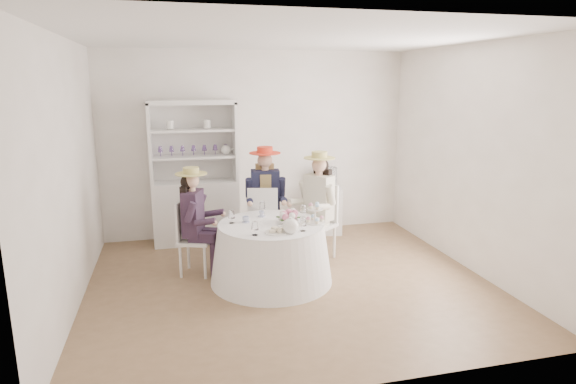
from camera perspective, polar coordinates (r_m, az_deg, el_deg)
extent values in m
plane|color=brown|center=(5.62, 0.25, -10.71)|extent=(4.50, 4.50, 0.00)
plane|color=white|center=(5.17, 0.28, 17.87)|extent=(4.50, 4.50, 0.00)
plane|color=silver|center=(7.16, -3.65, 5.66)|extent=(4.50, 0.00, 4.50)
plane|color=silver|center=(3.37, 8.56, -2.80)|extent=(4.50, 0.00, 4.50)
plane|color=silver|center=(5.17, -24.70, 1.66)|extent=(0.00, 4.50, 4.50)
plane|color=silver|center=(6.17, 21.03, 3.63)|extent=(0.00, 4.50, 4.50)
cone|color=white|center=(5.56, -1.99, -7.26)|extent=(1.40, 1.40, 0.67)
cylinder|color=white|center=(5.45, -2.02, -3.86)|extent=(1.20, 1.20, 0.02)
cube|color=silver|center=(6.99, -10.82, -2.29)|extent=(1.27, 0.74, 0.89)
cube|color=silver|center=(7.00, -11.25, 5.99)|extent=(1.16, 0.35, 1.09)
cube|color=silver|center=(6.76, -11.38, 10.39)|extent=(1.27, 0.74, 0.06)
cube|color=silver|center=(6.80, -16.04, 5.54)|extent=(0.15, 0.44, 1.09)
cube|color=silver|center=(6.85, -6.34, 6.01)|extent=(0.15, 0.44, 1.09)
cube|color=silver|center=(6.83, -11.10, 4.15)|extent=(1.18, 0.67, 0.03)
cube|color=silver|center=(6.78, -11.23, 7.21)|extent=(1.18, 0.67, 0.03)
sphere|color=white|center=(6.85, -7.39, 4.98)|extent=(0.14, 0.14, 0.14)
cube|color=silver|center=(7.37, 4.56, -2.12)|extent=(0.54, 0.54, 0.69)
cylinder|color=black|center=(7.25, 4.64, 1.71)|extent=(0.38, 0.38, 0.31)
cube|color=silver|center=(5.84, -10.89, -5.68)|extent=(0.47, 0.47, 0.04)
cylinder|color=silver|center=(5.74, -9.82, -8.23)|extent=(0.03, 0.03, 0.40)
cylinder|color=silver|center=(6.00, -9.03, -7.23)|extent=(0.03, 0.03, 0.40)
cylinder|color=silver|center=(5.83, -12.62, -8.03)|extent=(0.03, 0.03, 0.40)
cylinder|color=silver|center=(6.09, -11.72, -7.06)|extent=(0.03, 0.03, 0.40)
cube|color=silver|center=(5.82, -12.55, -3.27)|extent=(0.15, 0.34, 0.46)
cube|color=black|center=(5.75, -11.20, -2.46)|extent=(0.29, 0.37, 0.53)
cube|color=black|center=(5.71, -10.10, -5.31)|extent=(0.33, 0.22, 0.11)
cylinder|color=black|center=(5.77, -8.76, -7.97)|extent=(0.09, 0.09, 0.42)
cylinder|color=black|center=(5.55, -11.47, -2.35)|extent=(0.18, 0.13, 0.25)
cube|color=black|center=(5.86, -9.64, -4.81)|extent=(0.33, 0.22, 0.11)
cylinder|color=black|center=(5.92, -8.33, -7.41)|extent=(0.09, 0.09, 0.42)
cylinder|color=black|center=(5.90, -10.33, -1.38)|extent=(0.18, 0.13, 0.25)
cylinder|color=#D8A889|center=(5.68, -11.33, 0.32)|extent=(0.08, 0.08, 0.07)
sphere|color=#D8A889|center=(5.66, -11.37, 1.31)|extent=(0.17, 0.17, 0.17)
sphere|color=black|center=(5.67, -11.77, 1.19)|extent=(0.17, 0.17, 0.17)
cube|color=black|center=(5.73, -11.97, -0.92)|extent=(0.15, 0.23, 0.35)
cylinder|color=tan|center=(5.64, -11.41, 2.14)|extent=(0.37, 0.37, 0.01)
cylinder|color=tan|center=(5.64, -11.43, 2.50)|extent=(0.18, 0.18, 0.07)
cube|color=silver|center=(6.41, -2.66, -3.36)|extent=(0.46, 0.46, 0.04)
cylinder|color=silver|center=(6.31, -4.03, -5.85)|extent=(0.04, 0.04, 0.45)
cylinder|color=silver|center=(6.33, -1.07, -5.76)|extent=(0.04, 0.04, 0.45)
cylinder|color=silver|center=(6.62, -4.15, -4.95)|extent=(0.04, 0.04, 0.45)
cylinder|color=silver|center=(6.64, -1.32, -4.87)|extent=(0.04, 0.04, 0.45)
cube|color=silver|center=(6.51, -2.79, -0.58)|extent=(0.39, 0.08, 0.51)
cube|color=#1B1E37|center=(6.33, -2.71, -0.02)|extent=(0.39, 0.25, 0.59)
cube|color=tan|center=(6.33, -2.71, -0.02)|extent=(0.17, 0.24, 0.51)
cube|color=#1B1E37|center=(6.26, -3.44, -2.98)|extent=(0.18, 0.36, 0.12)
cylinder|color=#1B1E37|center=(6.22, -3.33, -6.05)|extent=(0.10, 0.10, 0.47)
cylinder|color=#1B1E37|center=(6.27, -4.62, 0.48)|extent=(0.11, 0.19, 0.28)
cube|color=#1B1E37|center=(6.27, -1.76, -2.93)|extent=(0.18, 0.36, 0.12)
cylinder|color=#1B1E37|center=(6.23, -1.64, -6.00)|extent=(0.10, 0.10, 0.47)
cylinder|color=#1B1E37|center=(6.29, -0.77, 0.57)|extent=(0.11, 0.19, 0.28)
cylinder|color=#D8A889|center=(6.27, -2.74, 2.79)|extent=(0.09, 0.09, 0.08)
sphere|color=#D8A889|center=(6.25, -2.75, 3.81)|extent=(0.19, 0.19, 0.19)
sphere|color=tan|center=(6.30, -2.78, 3.73)|extent=(0.19, 0.19, 0.19)
cube|color=tan|center=(6.37, -2.77, 1.66)|extent=(0.25, 0.11, 0.39)
cylinder|color=red|center=(6.23, -2.76, 4.64)|extent=(0.41, 0.41, 0.01)
cylinder|color=red|center=(6.23, -2.77, 5.01)|extent=(0.20, 0.20, 0.08)
cube|color=silver|center=(6.23, 3.51, -3.95)|extent=(0.56, 0.56, 0.04)
cylinder|color=silver|center=(6.27, 1.44, -6.01)|extent=(0.04, 0.04, 0.44)
cylinder|color=silver|center=(6.09, 3.81, -6.62)|extent=(0.04, 0.04, 0.44)
cylinder|color=silver|center=(6.51, 3.17, -5.30)|extent=(0.04, 0.04, 0.44)
cylinder|color=silver|center=(6.34, 5.50, -5.86)|extent=(0.04, 0.04, 0.44)
cube|color=silver|center=(6.30, 4.50, -1.24)|extent=(0.25, 0.32, 0.50)
cube|color=beige|center=(6.15, 3.67, -0.62)|extent=(0.37, 0.41, 0.58)
cube|color=beige|center=(6.17, 2.19, -3.34)|extent=(0.35, 0.31, 0.12)
cylinder|color=beige|center=(6.15, 1.38, -6.29)|extent=(0.10, 0.10, 0.46)
cylinder|color=beige|center=(6.22, 1.92, 0.22)|extent=(0.19, 0.18, 0.27)
cube|color=beige|center=(6.07, 3.54, -3.64)|extent=(0.35, 0.31, 0.12)
cylinder|color=beige|center=(6.05, 2.72, -6.64)|extent=(0.10, 0.10, 0.46)
cylinder|color=beige|center=(5.99, 5.05, -0.33)|extent=(0.19, 0.18, 0.27)
cylinder|color=#D8A889|center=(6.09, 3.71, 2.21)|extent=(0.09, 0.09, 0.08)
sphere|color=#D8A889|center=(6.07, 3.72, 3.22)|extent=(0.19, 0.19, 0.19)
sphere|color=black|center=(6.10, 3.97, 3.14)|extent=(0.19, 0.19, 0.19)
cube|color=black|center=(6.18, 4.12, 1.04)|extent=(0.21, 0.24, 0.38)
cylinder|color=tan|center=(6.05, 3.73, 4.06)|extent=(0.40, 0.40, 0.01)
cylinder|color=tan|center=(6.05, 3.74, 4.43)|extent=(0.20, 0.20, 0.08)
cube|color=silver|center=(6.28, -2.92, -3.82)|extent=(0.48, 0.48, 0.04)
cylinder|color=silver|center=(6.49, -1.42, -5.35)|extent=(0.04, 0.04, 0.44)
cylinder|color=silver|center=(6.51, -4.24, -5.34)|extent=(0.04, 0.04, 0.44)
cylinder|color=silver|center=(6.19, -1.48, -6.27)|extent=(0.04, 0.04, 0.44)
cylinder|color=silver|center=(6.21, -4.43, -6.26)|extent=(0.04, 0.04, 0.44)
cube|color=silver|center=(6.03, -3.02, -1.86)|extent=(0.37, 0.12, 0.50)
imported|color=white|center=(5.51, -5.02, -3.29)|extent=(0.09, 0.09, 0.06)
imported|color=white|center=(5.72, -3.14, -2.65)|extent=(0.08, 0.08, 0.06)
imported|color=white|center=(5.58, 0.37, -3.02)|extent=(0.10, 0.10, 0.06)
imported|color=white|center=(5.39, 0.05, -3.63)|extent=(0.24, 0.24, 0.06)
sphere|color=#D56A8C|center=(5.47, 0.75, -2.62)|extent=(0.08, 0.08, 0.08)
sphere|color=white|center=(5.50, 0.48, -2.51)|extent=(0.08, 0.08, 0.08)
sphere|color=#D56A8C|center=(5.52, 0.03, -2.48)|extent=(0.08, 0.08, 0.08)
sphere|color=white|center=(5.50, -0.40, -2.53)|extent=(0.08, 0.08, 0.08)
sphere|color=#D56A8C|center=(5.46, -0.62, -2.64)|extent=(0.08, 0.08, 0.08)
sphere|color=white|center=(5.42, -0.51, -2.76)|extent=(0.08, 0.08, 0.08)
sphere|color=#D56A8C|center=(5.39, -0.12, -2.84)|extent=(0.08, 0.08, 0.08)
sphere|color=white|center=(5.39, 0.36, -2.83)|extent=(0.08, 0.08, 0.08)
sphere|color=#D56A8C|center=(5.42, 0.70, -2.74)|extent=(0.08, 0.08, 0.08)
sphere|color=white|center=(5.09, 0.32, -4.06)|extent=(0.17, 0.17, 0.17)
cylinder|color=white|center=(5.11, 1.47, -3.87)|extent=(0.10, 0.03, 0.08)
cylinder|color=white|center=(5.07, 0.32, -3.13)|extent=(0.04, 0.04, 0.02)
cylinder|color=white|center=(5.12, -1.37, -4.79)|extent=(0.25, 0.25, 0.01)
cube|color=beige|center=(5.09, -1.86, -4.65)|extent=(0.06, 0.04, 0.03)
cube|color=beige|center=(5.11, -1.37, -4.42)|extent=(0.07, 0.05, 0.03)
cube|color=beige|center=(5.14, -0.89, -4.44)|extent=(0.07, 0.06, 0.03)
cube|color=beige|center=(5.14, -1.67, -4.31)|extent=(0.07, 0.07, 0.03)
cube|color=beige|center=(5.08, -0.95, -4.65)|extent=(0.06, 0.07, 0.03)
cylinder|color=white|center=(5.49, 3.20, -3.59)|extent=(0.24, 0.24, 0.01)
cylinder|color=white|center=(5.47, 3.21, -2.85)|extent=(0.02, 0.02, 0.16)
cylinder|color=white|center=(5.45, 3.22, -2.04)|extent=(0.18, 0.18, 0.01)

